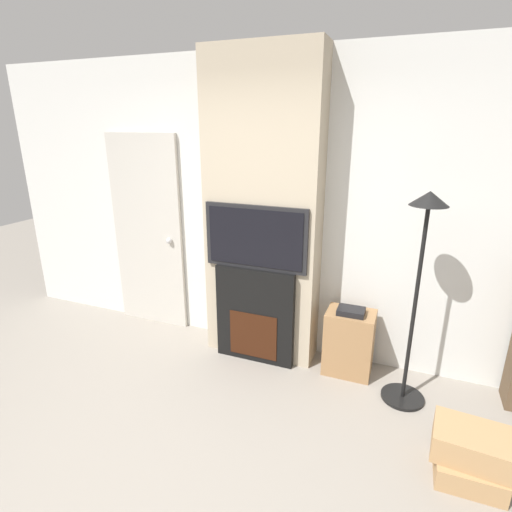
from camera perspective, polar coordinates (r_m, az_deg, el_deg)
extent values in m
plane|color=gray|center=(2.78, -15.22, -31.49)|extent=(14.00, 14.00, 0.00)
cube|color=silver|center=(3.68, 1.99, 6.62)|extent=(6.00, 0.06, 2.70)
cube|color=tan|center=(3.51, 0.95, 6.05)|extent=(1.02, 0.31, 2.70)
cube|color=black|center=(3.67, 0.00, -8.33)|extent=(0.73, 0.14, 0.90)
cube|color=#33160A|center=(3.70, -0.43, -11.29)|extent=(0.45, 0.01, 0.43)
cube|color=black|center=(3.41, 0.00, 2.69)|extent=(0.92, 0.06, 0.56)
cube|color=black|center=(3.38, -0.21, 2.55)|extent=(0.84, 0.01, 0.49)
cylinder|color=black|center=(3.60, 20.17, -18.37)|extent=(0.33, 0.33, 0.03)
cylinder|color=black|center=(3.21, 21.70, -6.97)|extent=(0.03, 0.03, 1.54)
cone|color=black|center=(2.97, 23.56, 7.56)|extent=(0.26, 0.26, 0.10)
cube|color=tan|center=(3.08, 28.09, -25.25)|extent=(0.39, 0.34, 0.15)
cube|color=tan|center=(3.01, 28.62, -22.55)|extent=(0.49, 0.37, 0.18)
cube|color=#997047|center=(3.65, 13.13, -11.91)|extent=(0.41, 0.30, 0.58)
cube|color=black|center=(3.48, 13.43, -7.69)|extent=(0.22, 0.17, 0.05)
cube|color=#BCB7AD|center=(4.34, -15.20, 3.16)|extent=(0.81, 0.04, 2.02)
sphere|color=silver|center=(4.15, -12.31, 2.16)|extent=(0.06, 0.06, 0.06)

